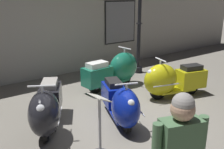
# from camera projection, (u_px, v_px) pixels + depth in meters

# --- Properties ---
(ground_plane) EXTENTS (60.00, 60.00, 0.00)m
(ground_plane) POSITION_uv_depth(u_px,v_px,m) (131.00, 119.00, 5.36)
(ground_plane) COLOR slate
(showroom_back_wall) EXTENTS (18.00, 0.63, 3.88)m
(showroom_back_wall) POSITION_uv_depth(u_px,v_px,m) (46.00, 12.00, 7.55)
(showroom_back_wall) COLOR #ADA89E
(showroom_back_wall) RESTS_ON ground
(scooter_0) EXTENTS (1.25, 1.70, 1.03)m
(scooter_0) POSITION_uv_depth(u_px,v_px,m) (47.00, 108.00, 4.73)
(scooter_0) COLOR black
(scooter_0) RESTS_ON ground
(scooter_1) EXTENTS (0.97, 1.62, 0.96)m
(scooter_1) POSITION_uv_depth(u_px,v_px,m) (121.00, 104.00, 5.00)
(scooter_1) COLOR black
(scooter_1) RESTS_ON ground
(scooter_2) EXTENTS (1.78, 0.64, 1.06)m
(scooter_2) POSITION_uv_depth(u_px,v_px,m) (116.00, 70.00, 7.01)
(scooter_2) COLOR black
(scooter_2) RESTS_ON ground
(scooter_3) EXTENTS (1.71, 0.88, 1.01)m
(scooter_3) POSITION_uv_depth(u_px,v_px,m) (170.00, 80.00, 6.31)
(scooter_3) COLOR black
(scooter_3) RESTS_ON ground
(lamppost) EXTENTS (0.32, 0.32, 3.03)m
(lamppost) POSITION_uv_depth(u_px,v_px,m) (139.00, 16.00, 7.94)
(lamppost) COLOR black
(lamppost) RESTS_ON ground
(info_stanchion) EXTENTS (0.28, 0.33, 1.04)m
(info_stanchion) POSITION_uv_depth(u_px,v_px,m) (100.00, 130.00, 4.04)
(info_stanchion) COLOR #333338
(info_stanchion) RESTS_ON ground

